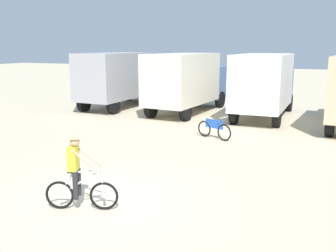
% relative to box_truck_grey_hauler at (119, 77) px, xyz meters
% --- Properties ---
extents(ground_plane, '(120.00, 120.00, 0.00)m').
position_rel_box_truck_grey_hauler_xyz_m(ground_plane, '(7.19, -13.13, -1.87)').
color(ground_plane, beige).
extents(box_truck_grey_hauler, '(2.57, 6.82, 3.35)m').
position_rel_box_truck_grey_hauler_xyz_m(box_truck_grey_hauler, '(0.00, 0.00, 0.00)').
color(box_truck_grey_hauler, '#9E9EA3').
rests_on(box_truck_grey_hauler, ground).
extents(box_truck_cream_rv, '(2.87, 6.91, 3.35)m').
position_rel_box_truck_grey_hauler_xyz_m(box_truck_cream_rv, '(4.55, -0.25, 0.00)').
color(box_truck_cream_rv, beige).
rests_on(box_truck_cream_rv, ground).
extents(box_truck_avon_van, '(2.41, 6.75, 3.35)m').
position_rel_box_truck_grey_hauler_xyz_m(box_truck_avon_van, '(8.85, -0.08, 0.00)').
color(box_truck_avon_van, white).
rests_on(box_truck_avon_van, ground).
extents(cyclist_orange_shirt, '(1.64, 0.74, 1.82)m').
position_rel_box_truck_grey_hauler_xyz_m(cyclist_orange_shirt, '(6.99, -13.71, -1.03)').
color(cyclist_orange_shirt, black).
rests_on(cyclist_orange_shirt, ground).
extents(bicycle_spare, '(1.62, 0.77, 0.97)m').
position_rel_box_truck_grey_hauler_xyz_m(bicycle_spare, '(7.84, -5.69, -1.48)').
color(bicycle_spare, black).
rests_on(bicycle_spare, ground).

